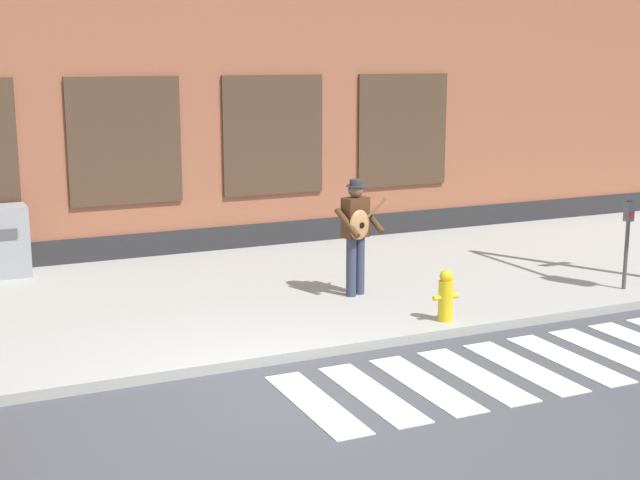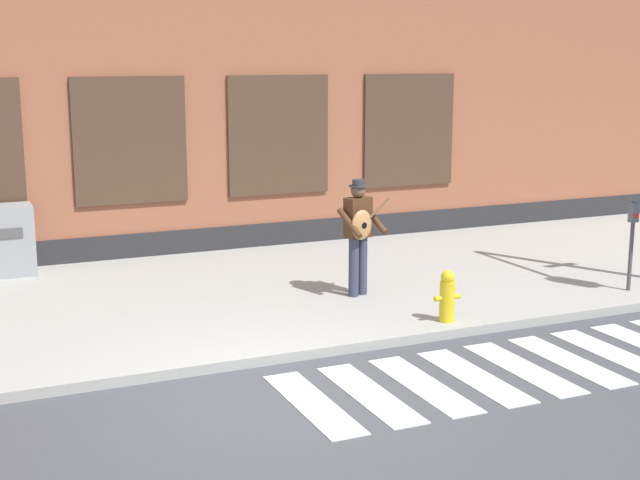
# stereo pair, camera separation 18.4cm
# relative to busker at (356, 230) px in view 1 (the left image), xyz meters

# --- Properties ---
(ground_plane) EXTENTS (160.00, 160.00, 0.00)m
(ground_plane) POSITION_rel_busker_xyz_m (-2.48, -2.96, -1.11)
(ground_plane) COLOR #424449
(sidewalk) EXTENTS (28.00, 5.88, 0.13)m
(sidewalk) POSITION_rel_busker_xyz_m (-2.48, 0.94, -1.05)
(sidewalk) COLOR #9E9E99
(sidewalk) RESTS_ON ground
(building_backdrop) EXTENTS (28.00, 4.06, 6.70)m
(building_backdrop) POSITION_rel_busker_xyz_m (-2.48, 5.88, 2.24)
(building_backdrop) COLOR #99563D
(building_backdrop) RESTS_ON ground
(crosswalk) EXTENTS (5.78, 1.90, 0.01)m
(crosswalk) POSITION_rel_busker_xyz_m (0.53, -3.30, -1.10)
(crosswalk) COLOR silver
(crosswalk) RESTS_ON ground
(busker) EXTENTS (0.77, 0.63, 1.73)m
(busker) POSITION_rel_busker_xyz_m (0.00, 0.00, 0.00)
(busker) COLOR #33384C
(busker) RESTS_ON sidewalk
(parking_meter) EXTENTS (0.13, 0.11, 1.44)m
(parking_meter) POSITION_rel_busker_xyz_m (3.88, -1.37, -0.04)
(parking_meter) COLOR #47474C
(parking_meter) RESTS_ON sidewalk
(fire_hydrant) EXTENTS (0.38, 0.20, 0.70)m
(fire_hydrant) POSITION_rel_busker_xyz_m (0.50, -1.65, -0.64)
(fire_hydrant) COLOR gold
(fire_hydrant) RESTS_ON sidewalk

